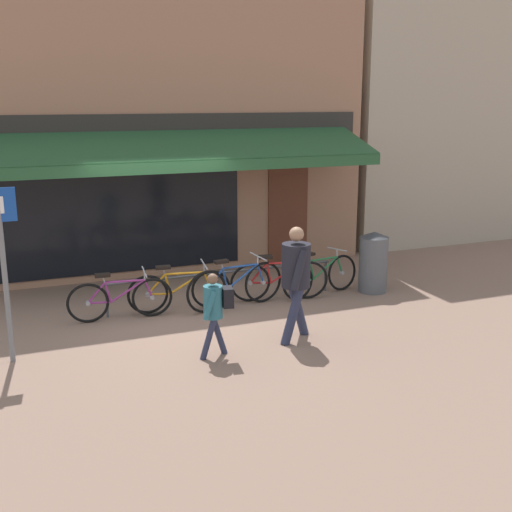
{
  "coord_description": "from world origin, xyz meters",
  "views": [
    {
      "loc": [
        -2.55,
        -9.52,
        3.47
      ],
      "look_at": [
        1.1,
        -0.45,
        1.05
      ],
      "focal_mm": 45.0,
      "sensor_mm": 36.0,
      "label": 1
    }
  ],
  "objects_px": {
    "pedestrian_adult": "(296,272)",
    "bicycle_red": "(279,280)",
    "bicycle_purple": "(120,299)",
    "parking_sign": "(3,255)",
    "bicycle_orange": "(179,290)",
    "bicycle_blue": "(235,285)",
    "pedestrian_child": "(215,305)",
    "litter_bin": "(373,262)",
    "bicycle_green": "(320,275)"
  },
  "relations": [
    {
      "from": "bicycle_orange",
      "to": "pedestrian_adult",
      "type": "relative_size",
      "value": 1.02
    },
    {
      "from": "bicycle_orange",
      "to": "bicycle_purple",
      "type": "bearing_deg",
      "value": -170.65
    },
    {
      "from": "bicycle_red",
      "to": "pedestrian_child",
      "type": "relative_size",
      "value": 1.44
    },
    {
      "from": "bicycle_purple",
      "to": "bicycle_green",
      "type": "xyz_separation_m",
      "value": [
        3.59,
        0.01,
        0.0
      ]
    },
    {
      "from": "bicycle_green",
      "to": "pedestrian_adult",
      "type": "xyz_separation_m",
      "value": [
        -1.36,
        -1.82,
        0.66
      ]
    },
    {
      "from": "bicycle_orange",
      "to": "litter_bin",
      "type": "xyz_separation_m",
      "value": [
        3.59,
        -0.22,
        0.2
      ]
    },
    {
      "from": "bicycle_purple",
      "to": "pedestrian_adult",
      "type": "relative_size",
      "value": 0.98
    },
    {
      "from": "bicycle_purple",
      "to": "bicycle_blue",
      "type": "xyz_separation_m",
      "value": [
        1.92,
        -0.1,
        0.03
      ]
    },
    {
      "from": "bicycle_red",
      "to": "pedestrian_adult",
      "type": "bearing_deg",
      "value": -94.03
    },
    {
      "from": "bicycle_orange",
      "to": "bicycle_blue",
      "type": "height_order",
      "value": "bicycle_blue"
    },
    {
      "from": "bicycle_red",
      "to": "bicycle_purple",
      "type": "bearing_deg",
      "value": -168.09
    },
    {
      "from": "bicycle_red",
      "to": "pedestrian_adult",
      "type": "relative_size",
      "value": 1.01
    },
    {
      "from": "bicycle_blue",
      "to": "bicycle_green",
      "type": "xyz_separation_m",
      "value": [
        1.67,
        0.12,
        -0.03
      ]
    },
    {
      "from": "bicycle_green",
      "to": "pedestrian_child",
      "type": "relative_size",
      "value": 1.41
    },
    {
      "from": "bicycle_green",
      "to": "parking_sign",
      "type": "distance_m",
      "value": 5.49
    },
    {
      "from": "bicycle_blue",
      "to": "bicycle_purple",
      "type": "bearing_deg",
      "value": 167.98
    },
    {
      "from": "bicycle_purple",
      "to": "pedestrian_child",
      "type": "distance_m",
      "value": 2.22
    },
    {
      "from": "bicycle_blue",
      "to": "pedestrian_adult",
      "type": "bearing_deg",
      "value": -88.45
    },
    {
      "from": "pedestrian_child",
      "to": "bicycle_blue",
      "type": "bearing_deg",
      "value": -108.84
    },
    {
      "from": "bicycle_purple",
      "to": "parking_sign",
      "type": "height_order",
      "value": "parking_sign"
    },
    {
      "from": "bicycle_purple",
      "to": "parking_sign",
      "type": "bearing_deg",
      "value": -141.52
    },
    {
      "from": "bicycle_purple",
      "to": "pedestrian_child",
      "type": "relative_size",
      "value": 1.4
    },
    {
      "from": "bicycle_orange",
      "to": "litter_bin",
      "type": "bearing_deg",
      "value": 2.18
    },
    {
      "from": "bicycle_blue",
      "to": "bicycle_green",
      "type": "distance_m",
      "value": 1.67
    },
    {
      "from": "bicycle_purple",
      "to": "litter_bin",
      "type": "height_order",
      "value": "litter_bin"
    },
    {
      "from": "bicycle_purple",
      "to": "parking_sign",
      "type": "distance_m",
      "value": 2.3
    },
    {
      "from": "bicycle_orange",
      "to": "litter_bin",
      "type": "distance_m",
      "value": 3.6
    },
    {
      "from": "bicycle_red",
      "to": "bicycle_green",
      "type": "xyz_separation_m",
      "value": [
        0.83,
        0.05,
        -0.02
      ]
    },
    {
      "from": "bicycle_red",
      "to": "bicycle_green",
      "type": "relative_size",
      "value": 1.03
    },
    {
      "from": "bicycle_blue",
      "to": "litter_bin",
      "type": "height_order",
      "value": "litter_bin"
    },
    {
      "from": "bicycle_red",
      "to": "bicycle_green",
      "type": "distance_m",
      "value": 0.83
    },
    {
      "from": "bicycle_red",
      "to": "bicycle_orange",
      "type": "bearing_deg",
      "value": -170.53
    },
    {
      "from": "bicycle_blue",
      "to": "bicycle_orange",
      "type": "bearing_deg",
      "value": 160.82
    },
    {
      "from": "bicycle_blue",
      "to": "parking_sign",
      "type": "bearing_deg",
      "value": -173.11
    },
    {
      "from": "bicycle_red",
      "to": "litter_bin",
      "type": "height_order",
      "value": "litter_bin"
    },
    {
      "from": "bicycle_purple",
      "to": "parking_sign",
      "type": "relative_size",
      "value": 0.69
    },
    {
      "from": "bicycle_orange",
      "to": "bicycle_red",
      "type": "xyz_separation_m",
      "value": [
        1.77,
        -0.1,
        0.01
      ]
    },
    {
      "from": "bicycle_blue",
      "to": "pedestrian_adult",
      "type": "relative_size",
      "value": 1.06
    },
    {
      "from": "pedestrian_adult",
      "to": "bicycle_red",
      "type": "bearing_deg",
      "value": -111.93
    },
    {
      "from": "pedestrian_child",
      "to": "litter_bin",
      "type": "height_order",
      "value": "pedestrian_child"
    },
    {
      "from": "bicycle_red",
      "to": "pedestrian_child",
      "type": "xyz_separation_m",
      "value": [
        -1.81,
        -1.94,
        0.36
      ]
    },
    {
      "from": "pedestrian_adult",
      "to": "litter_bin",
      "type": "relative_size",
      "value": 1.53
    },
    {
      "from": "pedestrian_adult",
      "to": "pedestrian_child",
      "type": "height_order",
      "value": "pedestrian_adult"
    },
    {
      "from": "bicycle_blue",
      "to": "bicycle_red",
      "type": "distance_m",
      "value": 0.84
    },
    {
      "from": "bicycle_purple",
      "to": "pedestrian_child",
      "type": "xyz_separation_m",
      "value": [
        0.95,
        -1.97,
        0.38
      ]
    },
    {
      "from": "bicycle_red",
      "to": "parking_sign",
      "type": "bearing_deg",
      "value": -153.61
    },
    {
      "from": "bicycle_purple",
      "to": "litter_bin",
      "type": "relative_size",
      "value": 1.49
    },
    {
      "from": "litter_bin",
      "to": "bicycle_green",
      "type": "bearing_deg",
      "value": 170.21
    },
    {
      "from": "pedestrian_child",
      "to": "bicycle_green",
      "type": "bearing_deg",
      "value": -134.39
    },
    {
      "from": "pedestrian_adult",
      "to": "bicycle_blue",
      "type": "bearing_deg",
      "value": -84.82
    }
  ]
}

